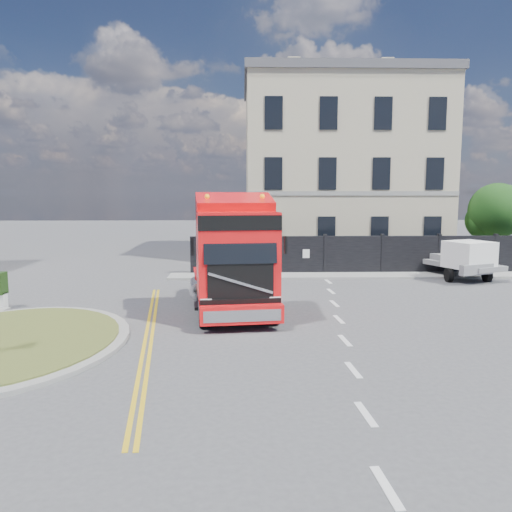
{
  "coord_description": "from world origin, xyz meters",
  "views": [
    {
      "loc": [
        -0.27,
        -16.69,
        4.25
      ],
      "look_at": [
        0.23,
        2.48,
        1.8
      ],
      "focal_mm": 35.0,
      "sensor_mm": 36.0,
      "label": 1
    }
  ],
  "objects": [
    {
      "name": "pavement_far",
      "position": [
        6.0,
        8.1,
        0.06
      ],
      "size": [
        20.0,
        1.6,
        0.12
      ],
      "primitive_type": "cube",
      "color": "gray",
      "rests_on": "ground"
    },
    {
      "name": "tree",
      "position": [
        14.38,
        12.1,
        3.05
      ],
      "size": [
        3.2,
        3.2,
        4.8
      ],
      "color": "#382619",
      "rests_on": "ground"
    },
    {
      "name": "flatbed_pickup",
      "position": [
        10.48,
        7.1,
        1.05
      ],
      "size": [
        3.48,
        5.13,
        1.95
      ],
      "rotation": [
        0.0,
        0.0,
        0.39
      ],
      "color": "slate",
      "rests_on": "ground"
    },
    {
      "name": "georgian_building",
      "position": [
        6.0,
        16.5,
        5.77
      ],
      "size": [
        12.3,
        10.3,
        12.8
      ],
      "color": "#B2A88D",
      "rests_on": "ground"
    },
    {
      "name": "ground",
      "position": [
        0.0,
        0.0,
        0.0
      ],
      "size": [
        120.0,
        120.0,
        0.0
      ],
      "primitive_type": "plane",
      "color": "#424244",
      "rests_on": "ground"
    },
    {
      "name": "traffic_island",
      "position": [
        -7.0,
        -3.0,
        0.08
      ],
      "size": [
        6.8,
        6.8,
        0.17
      ],
      "color": "gray",
      "rests_on": "ground"
    },
    {
      "name": "truck",
      "position": [
        -0.58,
        0.38,
        1.84
      ],
      "size": [
        3.31,
        7.09,
        4.1
      ],
      "rotation": [
        0.0,
        0.0,
        0.12
      ],
      "color": "black",
      "rests_on": "ground"
    },
    {
      "name": "hoarding_fence",
      "position": [
        6.55,
        9.0,
        1.0
      ],
      "size": [
        18.8,
        0.25,
        2.0
      ],
      "color": "black",
      "rests_on": "ground"
    }
  ]
}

